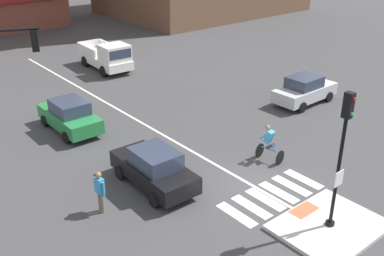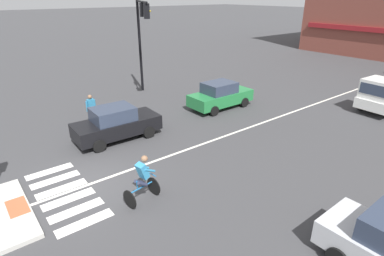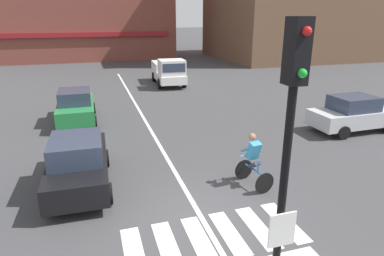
{
  "view_description": "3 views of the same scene",
  "coord_description": "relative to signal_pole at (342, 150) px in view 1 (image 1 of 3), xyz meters",
  "views": [
    {
      "loc": [
        -11.89,
        -10.28,
        9.81
      ],
      "look_at": [
        -1.15,
        2.76,
        1.99
      ],
      "focal_mm": 42.27,
      "sensor_mm": 36.0,
      "label": 1
    },
    {
      "loc": [
        10.13,
        -2.92,
        6.59
      ],
      "look_at": [
        0.45,
        4.64,
        1.28
      ],
      "focal_mm": 29.21,
      "sensor_mm": 36.0,
      "label": 2
    },
    {
      "loc": [
        -2.5,
        -7.05,
        5.05
      ],
      "look_at": [
        1.17,
        4.86,
        0.82
      ],
      "focal_mm": 30.88,
      "sensor_mm": 36.0,
      "label": 3
    }
  ],
  "objects": [
    {
      "name": "crosswalk_stripe_e",
      "position": [
        1.17,
        2.63,
        -3.09
      ],
      "size": [
        0.44,
        1.8,
        0.01
      ],
      "primitive_type": "cube",
      "color": "silver",
      "rests_on": "ground"
    },
    {
      "name": "crosswalk_stripe_d",
      "position": [
        0.39,
        2.63,
        -3.09
      ],
      "size": [
        0.44,
        1.8,
        0.01
      ],
      "primitive_type": "cube",
      "color": "silver",
      "rests_on": "ground"
    },
    {
      "name": "crosswalk_stripe_f",
      "position": [
        1.95,
        2.63,
        -3.09
      ],
      "size": [
        0.44,
        1.8,
        0.01
      ],
      "primitive_type": "cube",
      "color": "silver",
      "rests_on": "ground"
    },
    {
      "name": "signal_pole",
      "position": [
        0.0,
        0.0,
        0.0
      ],
      "size": [
        0.44,
        0.38,
        4.9
      ],
      "color": "black",
      "rests_on": "traffic_island"
    },
    {
      "name": "tactile_pad_front",
      "position": [
        0.0,
        1.12,
        -2.94
      ],
      "size": [
        1.1,
        0.6,
        0.01
      ],
      "primitive_type": "cube",
      "color": "#DB5B38",
      "rests_on": "traffic_island"
    },
    {
      "name": "ground_plane",
      "position": [
        0.0,
        3.41,
        -3.1
      ],
      "size": [
        300.0,
        300.0,
        0.0
      ],
      "primitive_type": "plane",
      "color": "#3D3D3F"
    },
    {
      "name": "car_silver_cross_right",
      "position": [
        8.89,
        8.05,
        -2.28
      ],
      "size": [
        4.13,
        1.89,
        1.64
      ],
      "color": "silver",
      "rests_on": "ground"
    },
    {
      "name": "pickup_truck_white_eastbound_distant",
      "position": [
        3.23,
        20.87,
        -2.12
      ],
      "size": [
        2.25,
        5.19,
        2.08
      ],
      "color": "white",
      "rests_on": "ground"
    },
    {
      "name": "car_green_westbound_far",
      "position": [
        -3.35,
        13.23,
        -2.28
      ],
      "size": [
        1.85,
        4.1,
        1.64
      ],
      "color": "#237A3D",
      "rests_on": "ground"
    },
    {
      "name": "lane_centre_line",
      "position": [
        -0.05,
        13.41,
        -3.09
      ],
      "size": [
        0.14,
        28.0,
        0.01
      ],
      "primitive_type": "cube",
      "color": "silver",
      "rests_on": "ground"
    },
    {
      "name": "pedestrian_at_curb_left",
      "position": [
        -5.65,
        5.94,
        -2.11
      ],
      "size": [
        0.26,
        0.55,
        1.67
      ],
      "color": "#6B6051",
      "rests_on": "ground"
    },
    {
      "name": "cyclist",
      "position": [
        2.05,
        4.69,
        -2.22
      ],
      "size": [
        0.84,
        1.19,
        1.68
      ],
      "color": "black",
      "rests_on": "ground"
    },
    {
      "name": "crosswalk_stripe_b",
      "position": [
        -1.17,
        2.63,
        -3.09
      ],
      "size": [
        0.44,
        1.8,
        0.01
      ],
      "primitive_type": "cube",
      "color": "silver",
      "rests_on": "ground"
    },
    {
      "name": "car_black_westbound_near",
      "position": [
        -3.11,
        6.17,
        -2.28
      ],
      "size": [
        1.93,
        4.14,
        1.64
      ],
      "color": "black",
      "rests_on": "ground"
    },
    {
      "name": "traffic_island",
      "position": [
        0.0,
        0.01,
        -3.02
      ],
      "size": [
        3.7,
        2.92,
        0.15
      ],
      "primitive_type": "cube",
      "color": "beige",
      "rests_on": "ground"
    },
    {
      "name": "crosswalk_stripe_c",
      "position": [
        -0.39,
        2.63,
        -3.09
      ],
      "size": [
        0.44,
        1.8,
        0.01
      ],
      "primitive_type": "cube",
      "color": "silver",
      "rests_on": "ground"
    },
    {
      "name": "crosswalk_stripe_a",
      "position": [
        -1.95,
        2.63,
        -3.09
      ],
      "size": [
        0.44,
        1.8,
        0.01
      ],
      "primitive_type": "cube",
      "color": "silver",
      "rests_on": "ground"
    }
  ]
}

